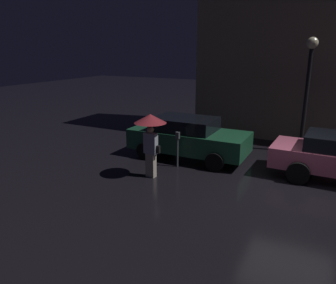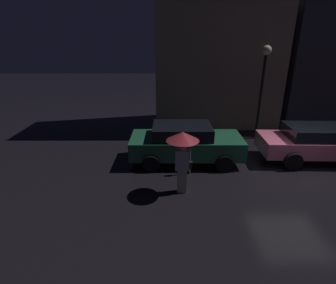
# 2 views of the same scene
# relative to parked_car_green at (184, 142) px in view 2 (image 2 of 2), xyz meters

# --- Properties ---
(ground_plane) EXTENTS (60.00, 60.00, 0.00)m
(ground_plane) POSITION_rel_parked_car_green_xyz_m (3.79, -1.33, -0.75)
(ground_plane) COLOR black
(building_facade_left) EXTENTS (6.30, 3.00, 9.91)m
(building_facade_left) POSITION_rel_parked_car_green_xyz_m (1.90, 5.17, 4.20)
(building_facade_left) COLOR gray
(building_facade_left) RESTS_ON ground
(parked_car_green) EXTENTS (4.12, 1.96, 1.43)m
(parked_car_green) POSITION_rel_parked_car_green_xyz_m (0.00, 0.00, 0.00)
(parked_car_green) COLOR #1E5638
(parked_car_green) RESTS_ON ground
(parked_car_pink) EXTENTS (4.64, 1.91, 1.35)m
(parked_car_pink) POSITION_rel_parked_car_green_xyz_m (5.15, 0.09, -0.03)
(parked_car_pink) COLOR #DB6684
(parked_car_pink) RESTS_ON ground
(pedestrian_with_umbrella) EXTENTS (0.94, 0.94, 1.93)m
(pedestrian_with_umbrella) POSITION_rel_parked_car_green_xyz_m (-0.23, -2.21, 0.76)
(pedestrian_with_umbrella) COLOR beige
(pedestrian_with_umbrella) RESTS_ON ground
(parking_meter) EXTENTS (0.12, 0.10, 1.17)m
(parking_meter) POSITION_rel_parked_car_green_xyz_m (0.09, -1.05, -0.02)
(parking_meter) COLOR #4C5154
(parking_meter) RESTS_ON ground
(street_lamp_near) EXTENTS (0.40, 0.40, 4.14)m
(street_lamp_near) POSITION_rel_parked_car_green_xyz_m (3.51, 2.54, 2.10)
(street_lamp_near) COLOR black
(street_lamp_near) RESTS_ON ground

